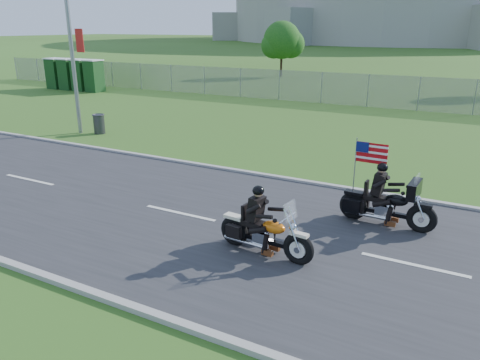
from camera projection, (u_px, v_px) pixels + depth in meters
The scene contains 14 objects.
ground at pixel (246, 229), 11.65m from camera, with size 420.00×420.00×0.00m, color #2D4816.
road at pixel (246, 228), 11.64m from camera, with size 120.00×8.00×0.04m, color #28282B.
curb_north at pixel (305, 182), 15.01m from camera, with size 120.00×0.18×0.12m, color #9E9B93.
curb_south at pixel (139, 310), 8.25m from camera, with size 120.00×0.18×0.12m, color #9E9B93.
fence at pixel (322, 88), 30.29m from camera, with size 60.00×0.03×2.00m, color gray.
streetlight at pixel (71, 6), 20.49m from camera, with size 0.90×2.46×10.00m.
porta_toilet_a at pixel (94, 77), 35.43m from camera, with size 1.10×1.10×2.30m, color #133E15.
porta_toilet_b at pixel (81, 76), 36.07m from camera, with size 1.10×1.10×2.30m, color #133E15.
porta_toilet_c at pixel (68, 75), 36.70m from camera, with size 1.10×1.10×2.30m, color #133E15.
porta_toilet_d at pixel (55, 74), 37.34m from camera, with size 1.10×1.10×2.30m, color #133E15.
tree_fence_mid at pixel (282, 42), 45.33m from camera, with size 3.96×3.69×5.30m.
motorcycle_lead at pixel (264, 233), 10.22m from camera, with size 2.36×0.70×1.59m.
motorcycle_follow at pixel (387, 205), 11.67m from camera, with size 2.44×0.81×2.03m.
trash_can at pixel (99, 124), 21.83m from camera, with size 0.51×0.51×0.88m, color #37373C.
Camera 1 is at (4.96, -9.45, 4.83)m, focal length 35.00 mm.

